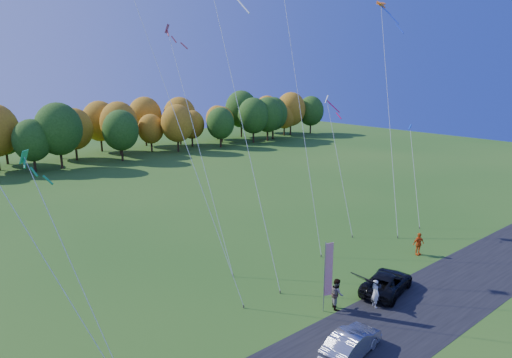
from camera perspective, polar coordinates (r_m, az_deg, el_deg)
ground at (r=29.14m, az=7.90°, el=-15.67°), size 160.00×160.00×0.00m
asphalt_strip at (r=27.02m, az=14.52°, el=-18.50°), size 90.00×6.00×0.01m
tree_line at (r=75.68m, az=-24.59°, el=1.40°), size 116.00×12.00×10.00m
black_suv at (r=31.60m, az=16.04°, el=-12.31°), size 5.19×3.30×1.33m
silver_sedan at (r=24.96m, az=11.81°, el=-19.43°), size 4.27×2.08×1.35m
person_tailgate_a at (r=29.52m, az=14.68°, el=-13.66°), size 0.63×0.75×1.76m
person_tailgate_b at (r=28.88m, az=10.07°, el=-13.91°), size 1.12×1.17×1.90m
person_east at (r=38.19m, az=19.64°, el=-7.64°), size 1.14×0.73×1.81m
feather_flag at (r=27.73m, az=8.97°, el=-11.02°), size 0.57×0.21×4.42m
kite_delta_blue at (r=28.21m, az=-10.62°, el=9.51°), size 5.21×10.46×25.38m
kite_parafoil_orange at (r=38.54m, az=4.41°, el=16.27°), size 5.49×11.68×32.49m
kite_delta_red at (r=31.83m, az=-4.21°, el=20.07°), size 2.57×8.71×22.71m
kite_parafoil_rainbow at (r=43.61m, az=16.29°, el=7.82°), size 7.16×7.72×20.84m
kite_diamond_yellow at (r=22.59m, az=-25.56°, el=-7.96°), size 4.85×5.82×13.19m
kite_diamond_green at (r=23.53m, az=-22.10°, el=-9.79°), size 2.59×4.91×10.79m
kite_diamond_white at (r=41.10m, az=10.33°, el=1.83°), size 2.05×5.37×12.31m
kite_diamond_pink at (r=32.95m, az=-7.23°, el=4.23°), size 1.09×7.72×17.72m
kite_diamond_blue_low at (r=45.11m, az=19.22°, el=0.37°), size 2.71×3.61×9.39m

